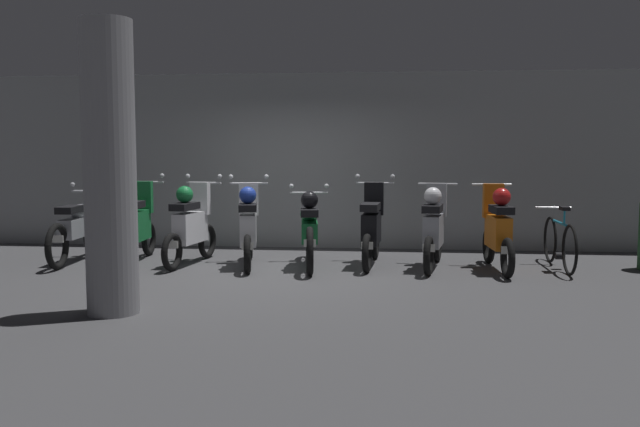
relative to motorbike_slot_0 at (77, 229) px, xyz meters
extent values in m
plane|color=#424244|center=(3.03, -0.57, -0.49)|extent=(80.00, 80.00, 0.00)
cube|color=gray|center=(3.03, 1.94, 0.97)|extent=(16.00, 0.30, 2.92)
torus|color=black|center=(-0.03, 0.62, -0.17)|extent=(0.12, 0.65, 0.65)
torus|color=black|center=(0.04, -0.68, -0.17)|extent=(0.12, 0.65, 0.65)
cube|color=#9EA0A8|center=(0.00, -0.03, 0.02)|extent=(0.26, 0.84, 0.28)
ellipsoid|color=#9EA0A8|center=(-0.01, 0.13, 0.24)|extent=(0.28, 0.45, 0.22)
cube|color=black|center=(0.01, -0.21, 0.30)|extent=(0.27, 0.53, 0.10)
cylinder|color=#B7BABF|center=(-0.03, 0.52, 0.52)|extent=(0.56, 0.07, 0.04)
sphere|color=#B7BABF|center=(-0.29, 0.50, 0.62)|extent=(0.07, 0.07, 0.07)
sphere|color=#B7BABF|center=(0.23, 0.53, 0.62)|extent=(0.07, 0.07, 0.07)
cylinder|color=#B7BABF|center=(-0.03, 0.57, 0.15)|extent=(0.06, 0.16, 0.65)
sphere|color=silver|center=(-0.03, 0.57, 0.37)|extent=(0.12, 0.12, 0.12)
cube|color=white|center=(0.03, -0.65, -0.07)|extent=(0.16, 0.02, 0.10)
torus|color=black|center=(0.84, 0.68, -0.23)|extent=(0.11, 0.53, 0.53)
torus|color=black|center=(0.89, -0.47, -0.23)|extent=(0.11, 0.53, 0.53)
cube|color=#197238|center=(0.87, 0.10, 0.04)|extent=(0.25, 0.74, 0.44)
cube|color=#197238|center=(0.85, 0.45, 0.44)|extent=(0.28, 0.13, 0.48)
cube|color=black|center=(0.87, -0.06, 0.36)|extent=(0.26, 0.53, 0.10)
cylinder|color=#B7BABF|center=(0.85, 0.58, 0.66)|extent=(0.56, 0.06, 0.04)
sphere|color=#B7BABF|center=(0.59, 0.57, 0.76)|extent=(0.07, 0.07, 0.07)
sphere|color=#B7BABF|center=(1.11, 0.59, 0.76)|extent=(0.07, 0.07, 0.07)
cylinder|color=#B7BABF|center=(0.84, 0.63, 0.19)|extent=(0.06, 0.15, 0.85)
sphere|color=silver|center=(0.84, 0.63, 0.51)|extent=(0.12, 0.12, 0.12)
cube|color=white|center=(0.89, -0.45, -0.13)|extent=(0.16, 0.02, 0.10)
torus|color=black|center=(1.82, 0.52, -0.23)|extent=(0.17, 0.54, 0.53)
torus|color=black|center=(1.64, -0.62, -0.23)|extent=(0.17, 0.54, 0.53)
cube|color=silver|center=(1.73, -0.05, 0.04)|extent=(0.33, 0.76, 0.44)
cube|color=silver|center=(1.79, 0.29, 0.44)|extent=(0.30, 0.16, 0.48)
cube|color=black|center=(1.71, -0.21, 0.36)|extent=(0.32, 0.55, 0.10)
cylinder|color=#B7BABF|center=(1.81, 0.42, 0.66)|extent=(0.56, 0.12, 0.04)
sphere|color=#B7BABF|center=(1.55, 0.47, 0.76)|extent=(0.07, 0.07, 0.07)
sphere|color=#B7BABF|center=(2.06, 0.38, 0.76)|extent=(0.07, 0.07, 0.07)
cylinder|color=#B7BABF|center=(1.82, 0.47, 0.19)|extent=(0.08, 0.15, 0.85)
sphere|color=silver|center=(1.82, 0.47, 0.51)|extent=(0.12, 0.12, 0.12)
cube|color=white|center=(1.65, -0.60, -0.13)|extent=(0.16, 0.04, 0.10)
sphere|color=#197238|center=(1.71, -0.21, 0.53)|extent=(0.24, 0.24, 0.24)
torus|color=black|center=(2.49, 0.44, -0.23)|extent=(0.19, 0.54, 0.53)
torus|color=black|center=(2.70, -0.69, -0.23)|extent=(0.19, 0.54, 0.53)
cube|color=silver|center=(2.60, -0.13, 0.04)|extent=(0.35, 0.76, 0.44)
cube|color=silver|center=(2.54, 0.21, 0.44)|extent=(0.30, 0.17, 0.48)
cube|color=black|center=(2.63, -0.28, 0.36)|extent=(0.33, 0.56, 0.10)
cylinder|color=#B7BABF|center=(2.51, 0.35, 0.66)|extent=(0.56, 0.14, 0.04)
sphere|color=#B7BABF|center=(2.25, 0.30, 0.76)|extent=(0.07, 0.07, 0.07)
sphere|color=#B7BABF|center=(2.77, 0.40, 0.76)|extent=(0.07, 0.07, 0.07)
cylinder|color=#B7BABF|center=(2.50, 0.39, 0.19)|extent=(0.08, 0.16, 0.85)
sphere|color=silver|center=(2.50, 0.39, 0.51)|extent=(0.12, 0.12, 0.12)
cube|color=white|center=(2.70, -0.67, -0.13)|extent=(0.16, 0.04, 0.10)
sphere|color=#1E389E|center=(2.63, -0.28, 0.53)|extent=(0.24, 0.24, 0.24)
torus|color=black|center=(3.38, 0.56, -0.17)|extent=(0.17, 0.66, 0.65)
torus|color=black|center=(3.55, -0.73, -0.17)|extent=(0.17, 0.66, 0.65)
cube|color=#197238|center=(3.46, -0.09, 0.02)|extent=(0.32, 0.85, 0.28)
ellipsoid|color=#197238|center=(3.44, 0.07, 0.24)|extent=(0.31, 0.47, 0.22)
cube|color=black|center=(3.49, -0.27, 0.30)|extent=(0.30, 0.55, 0.10)
cylinder|color=#B7BABF|center=(3.39, 0.45, 0.52)|extent=(0.56, 0.11, 0.04)
sphere|color=#B7BABF|center=(3.14, 0.42, 0.62)|extent=(0.07, 0.07, 0.07)
sphere|color=#B7BABF|center=(3.65, 0.49, 0.62)|extent=(0.07, 0.07, 0.07)
cylinder|color=#B7BABF|center=(3.39, 0.50, 0.15)|extent=(0.08, 0.17, 0.65)
sphere|color=silver|center=(3.39, 0.50, 0.37)|extent=(0.12, 0.12, 0.12)
cube|color=white|center=(3.54, -0.71, -0.07)|extent=(0.16, 0.03, 0.10)
sphere|color=black|center=(3.49, -0.27, 0.47)|extent=(0.24, 0.24, 0.24)
torus|color=black|center=(4.37, 0.69, -0.23)|extent=(0.13, 0.54, 0.53)
torus|color=black|center=(4.29, -0.46, -0.23)|extent=(0.13, 0.54, 0.53)
cube|color=black|center=(4.33, 0.11, 0.04)|extent=(0.28, 0.75, 0.44)
cube|color=black|center=(4.36, 0.46, 0.44)|extent=(0.29, 0.14, 0.48)
cube|color=black|center=(4.32, -0.05, 0.36)|extent=(0.28, 0.54, 0.10)
cylinder|color=#B7BABF|center=(4.37, 0.60, 0.66)|extent=(0.56, 0.08, 0.04)
sphere|color=#B7BABF|center=(4.11, 0.61, 0.76)|extent=(0.07, 0.07, 0.07)
sphere|color=#B7BABF|center=(4.63, 0.58, 0.76)|extent=(0.07, 0.07, 0.07)
cylinder|color=#B7BABF|center=(4.37, 0.64, 0.19)|extent=(0.07, 0.15, 0.85)
sphere|color=silver|center=(4.37, 0.64, 0.51)|extent=(0.12, 0.12, 0.12)
cube|color=white|center=(4.29, -0.44, -0.13)|extent=(0.16, 0.02, 0.10)
torus|color=black|center=(5.29, 0.53, -0.23)|extent=(0.18, 0.54, 0.53)
torus|color=black|center=(5.10, -0.60, -0.23)|extent=(0.18, 0.54, 0.53)
cube|color=#9EA0A8|center=(5.20, -0.04, 0.04)|extent=(0.34, 0.76, 0.44)
cube|color=#9EA0A8|center=(5.25, 0.30, 0.44)|extent=(0.30, 0.17, 0.48)
cube|color=black|center=(5.17, -0.20, 0.36)|extent=(0.32, 0.55, 0.10)
cylinder|color=#B7BABF|center=(5.28, 0.44, 0.66)|extent=(0.56, 0.13, 0.04)
cylinder|color=#B7BABF|center=(5.28, 0.48, 0.19)|extent=(0.08, 0.16, 0.85)
sphere|color=silver|center=(5.28, 0.48, 0.51)|extent=(0.12, 0.12, 0.12)
cube|color=white|center=(5.10, -0.58, -0.13)|extent=(0.16, 0.04, 0.10)
sphere|color=silver|center=(5.17, -0.20, 0.53)|extent=(0.24, 0.24, 0.24)
torus|color=black|center=(6.02, 0.46, -0.23)|extent=(0.12, 0.53, 0.53)
torus|color=black|center=(6.10, -0.69, -0.23)|extent=(0.12, 0.53, 0.53)
cube|color=orange|center=(6.06, -0.12, 0.04)|extent=(0.27, 0.75, 0.44)
cube|color=orange|center=(6.04, 0.23, 0.44)|extent=(0.29, 0.14, 0.48)
cube|color=black|center=(6.07, -0.28, 0.36)|extent=(0.27, 0.53, 0.10)
cylinder|color=#B7BABF|center=(6.03, 0.37, 0.66)|extent=(0.56, 0.07, 0.04)
cylinder|color=#B7BABF|center=(6.03, 0.41, 0.19)|extent=(0.07, 0.15, 0.85)
sphere|color=silver|center=(6.03, 0.41, 0.51)|extent=(0.12, 0.12, 0.12)
cube|color=white|center=(6.10, -0.67, -0.13)|extent=(0.16, 0.02, 0.10)
sphere|color=red|center=(6.07, -0.28, 0.53)|extent=(0.24, 0.24, 0.24)
torus|color=black|center=(6.94, 0.66, -0.15)|extent=(0.05, 0.68, 0.68)
torus|color=black|center=(6.94, -0.39, -0.15)|extent=(0.05, 0.68, 0.68)
cylinder|color=teal|center=(6.94, 0.13, 0.15)|extent=(0.04, 0.68, 0.04)
cylinder|color=teal|center=(6.94, -0.08, 0.25)|extent=(0.03, 0.03, 0.22)
cube|color=black|center=(6.94, -0.08, 0.37)|extent=(0.10, 0.22, 0.05)
cylinder|color=#B7BABF|center=(6.94, 0.53, 0.33)|extent=(0.50, 0.03, 0.03)
cylinder|color=black|center=(6.94, 0.08, -0.31)|extent=(0.12, 0.10, 0.10)
cylinder|color=gray|center=(1.81, -2.98, 0.97)|extent=(0.52, 0.52, 2.92)
camera|label=1|loc=(4.58, -9.44, 1.16)|focal=37.86mm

